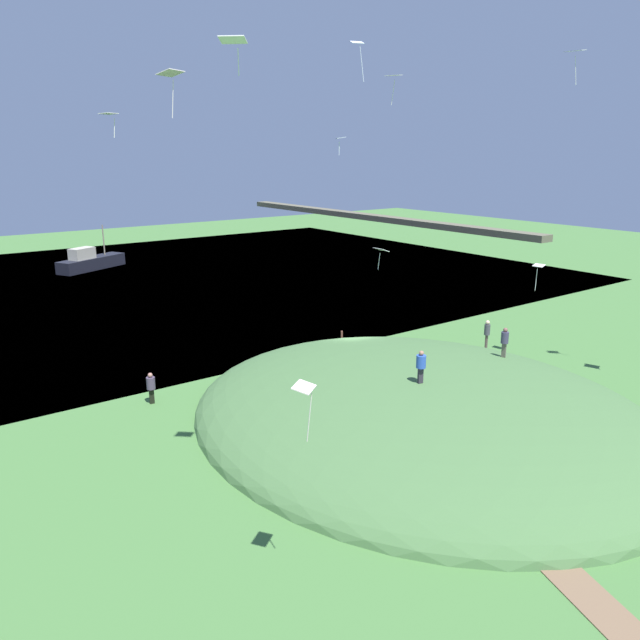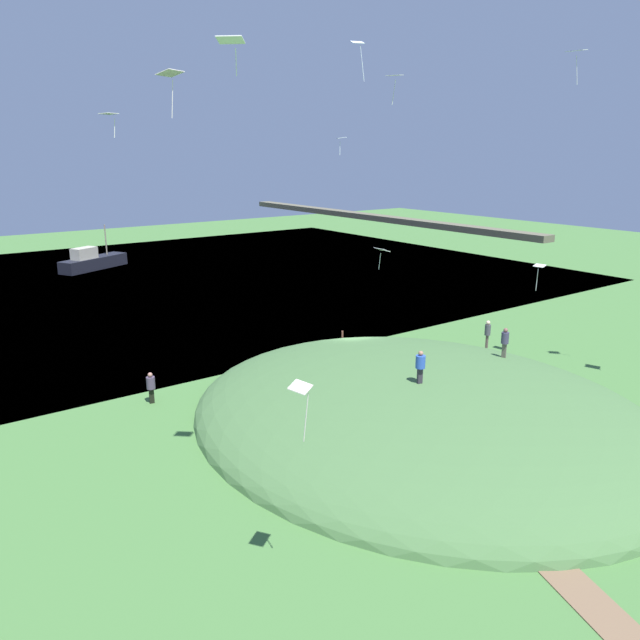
% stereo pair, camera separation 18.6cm
% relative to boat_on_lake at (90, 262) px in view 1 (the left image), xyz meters
% --- Properties ---
extents(ground_plane, '(160.00, 160.00, 0.00)m').
position_rel_boat_on_lake_xyz_m(ground_plane, '(42.09, 3.89, -0.91)').
color(ground_plane, '#416F35').
extents(lake_water, '(58.07, 80.00, 0.40)m').
position_rel_boat_on_lake_xyz_m(lake_water, '(10.90, 3.89, -1.11)').
color(lake_water, '#334F67').
rests_on(lake_water, ground_plane).
extents(grass_hill, '(25.23, 21.87, 4.58)m').
position_rel_boat_on_lake_xyz_m(grass_hill, '(51.54, 0.59, -0.91)').
color(grass_hill, '#446A3A').
rests_on(grass_hill, ground_plane).
extents(bridge_deck_far, '(52.26, 1.80, 0.70)m').
position_rel_boat_on_lake_xyz_m(bridge_deck_far, '(10.90, 32.29, 3.99)').
color(bridge_deck_far, '#5C5846').
extents(boat_on_lake, '(5.72, 8.48, 4.85)m').
position_rel_boat_on_lake_xyz_m(boat_on_lake, '(0.00, 0.00, 0.00)').
color(boat_on_lake, black).
rests_on(boat_on_lake, lake_water).
extents(person_watching_kites, '(0.54, 0.54, 1.63)m').
position_rel_boat_on_lake_xyz_m(person_watching_kites, '(52.26, -0.30, 2.37)').
color(person_watching_kites, '#2E2934').
rests_on(person_watching_kites, grass_hill).
extents(person_on_hilltop, '(0.52, 0.52, 1.73)m').
position_rel_boat_on_lake_xyz_m(person_on_hilltop, '(41.69, -9.60, 0.16)').
color(person_on_hilltop, black).
rests_on(person_on_hilltop, ground_plane).
extents(person_with_child, '(0.44, 0.44, 1.78)m').
position_rel_boat_on_lake_xyz_m(person_with_child, '(48.19, 9.74, 1.32)').
color(person_with_child, brown).
rests_on(person_with_child, grass_hill).
extents(person_near_shore, '(0.52, 0.52, 1.72)m').
position_rel_boat_on_lake_xyz_m(person_near_shore, '(51.30, 7.33, 1.96)').
color(person_near_shore, '#595347').
rests_on(person_near_shore, grass_hill).
extents(kite_1, '(0.71, 0.86, 2.24)m').
position_rel_boat_on_lake_xyz_m(kite_1, '(42.30, 3.84, 17.92)').
color(kite_1, white).
extents(kite_2, '(0.96, 1.04, 1.19)m').
position_rel_boat_on_lake_xyz_m(kite_2, '(39.61, -9.92, 13.86)').
color(kite_2, silver).
extents(kite_3, '(0.96, 0.98, 1.09)m').
position_rel_boat_on_lake_xyz_m(kite_3, '(53.82, -10.76, 15.34)').
color(kite_3, white).
extents(kite_4, '(0.99, 0.66, 1.55)m').
position_rel_boat_on_lake_xyz_m(kite_4, '(40.34, 7.82, 5.54)').
color(kite_4, white).
extents(kite_5, '(1.21, 1.35, 2.01)m').
position_rel_boat_on_lake_xyz_m(kite_5, '(44.61, -8.75, 15.33)').
color(kite_5, silver).
extents(kite_6, '(1.10, 1.01, 1.20)m').
position_rel_boat_on_lake_xyz_m(kite_6, '(37.48, 6.47, 12.94)').
color(kite_6, white).
extents(kite_7, '(0.86, 0.91, 1.83)m').
position_rel_boat_on_lake_xyz_m(kite_7, '(58.67, -11.60, 5.66)').
color(kite_7, white).
extents(kite_8, '(1.14, 1.00, 1.80)m').
position_rel_boat_on_lake_xyz_m(kite_8, '(41.24, 7.67, 16.60)').
color(kite_8, silver).
extents(kite_9, '(1.27, 1.00, 2.09)m').
position_rel_boat_on_lake_xyz_m(kite_9, '(47.80, 16.90, 18.07)').
color(kite_9, white).
extents(kite_10, '(0.73, 0.55, 1.67)m').
position_rel_boat_on_lake_xyz_m(kite_10, '(49.29, 12.91, 5.10)').
color(kite_10, white).
extents(mooring_post, '(0.14, 0.14, 1.02)m').
position_rel_boat_on_lake_xyz_m(mooring_post, '(39.62, 5.01, -0.40)').
color(mooring_post, brown).
rests_on(mooring_post, ground_plane).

